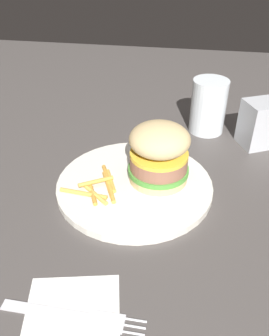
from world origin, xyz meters
name	(u,v)px	position (x,y,z in m)	size (l,w,h in m)	color
ground_plane	(142,184)	(0.00, 0.00, 0.00)	(1.60, 1.60, 0.00)	#47423F
plate	(134,185)	(-0.01, -0.01, 0.01)	(0.26, 0.26, 0.01)	silver
sandwich	(159,153)	(0.03, 0.01, 0.06)	(0.10, 0.10, 0.10)	tan
fries_pile	(100,187)	(-0.06, -0.04, 0.02)	(0.10, 0.11, 0.01)	gold
napkin	(72,316)	(-0.04, -0.26, 0.00)	(0.11, 0.11, 0.00)	white
fork	(73,315)	(-0.04, -0.26, 0.00)	(0.17, 0.02, 0.00)	silver
drink_glass	(208,109)	(0.11, 0.21, 0.05)	(0.07, 0.07, 0.11)	silver
napkin_dispenser	(265,123)	(0.22, 0.18, 0.05)	(0.09, 0.06, 0.09)	#B7BABF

